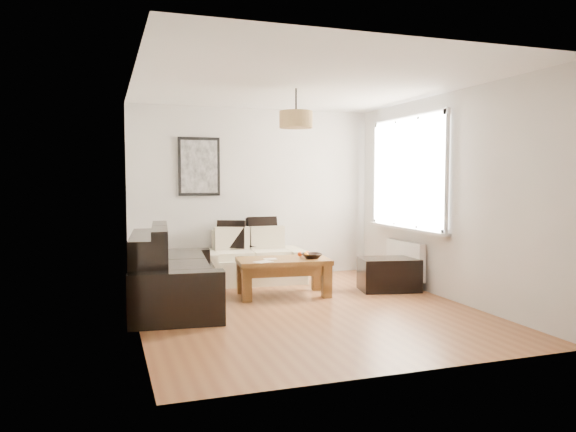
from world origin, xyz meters
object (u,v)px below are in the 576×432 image
object	(u,v)px
sofa_leather	(174,270)
ottoman	(389,274)
loveseat_cream	(252,257)
coffee_table	(283,277)

from	to	relation	value
sofa_leather	ottoman	bearing A→B (deg)	-84.27
loveseat_cream	ottoman	xyz separation A→B (m)	(1.62, -1.18, -0.15)
sofa_leather	ottoman	world-z (taller)	sofa_leather
sofa_leather	coffee_table	xyz separation A→B (m)	(1.42, 0.18, -0.19)
loveseat_cream	sofa_leather	distance (m)	1.74
sofa_leather	coffee_table	world-z (taller)	sofa_leather
sofa_leather	coffee_table	bearing A→B (deg)	-77.43
loveseat_cream	ottoman	size ratio (longest dim) A/B	1.93
coffee_table	sofa_leather	bearing A→B (deg)	-172.96
loveseat_cream	sofa_leather	world-z (taller)	sofa_leather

